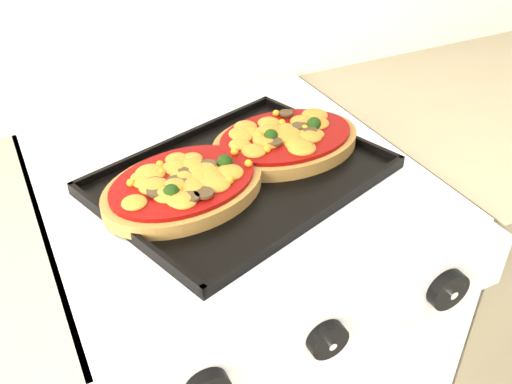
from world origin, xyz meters
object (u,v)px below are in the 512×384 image
stove (234,353)px  pizza_left (184,184)px  baking_tray (242,175)px  pizza_right (286,139)px

stove → pizza_left: pizza_left is taller
baking_tray → pizza_right: (0.10, 0.04, 0.02)m
pizza_left → stove: bearing=26.5°
stove → pizza_left: (-0.09, -0.05, 0.48)m
stove → baking_tray: (0.01, -0.04, 0.47)m
stove → pizza_right: (0.11, 0.00, 0.48)m
pizza_left → pizza_right: same height
stove → baking_tray: 0.47m
stove → pizza_left: size_ratio=3.53×
pizza_right → stove: bearing=-177.8°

